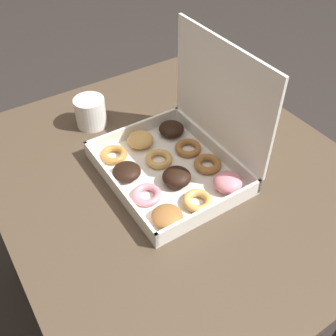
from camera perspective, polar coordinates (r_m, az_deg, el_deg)
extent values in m
plane|color=#2D2826|center=(1.60, 0.62, -18.86)|extent=(8.00, 8.00, 0.00)
cube|color=#4C3D2D|center=(1.04, 0.91, -0.74)|extent=(1.01, 0.89, 0.03)
cylinder|color=#4C3D2D|center=(1.53, -21.83, -5.85)|extent=(0.06, 0.06, 0.68)
cylinder|color=#4C3D2D|center=(1.73, 3.29, 4.63)|extent=(0.06, 0.06, 0.68)
cube|color=silver|center=(1.02, 0.00, -0.70)|extent=(0.37, 0.30, 0.01)
cube|color=white|center=(0.95, -7.37, -3.00)|extent=(0.37, 0.01, 0.04)
cube|color=white|center=(1.07, 6.57, 3.15)|extent=(0.37, 0.01, 0.04)
cube|color=white|center=(1.12, -5.00, 5.49)|extent=(0.01, 0.30, 0.04)
cube|color=white|center=(0.90, 6.22, -6.26)|extent=(0.01, 0.30, 0.04)
cube|color=white|center=(0.98, 7.69, 10.44)|extent=(0.37, 0.01, 0.28)
torus|color=#B77A38|center=(1.06, -7.90, 1.94)|extent=(0.07, 0.07, 0.02)
ellipsoid|color=black|center=(1.00, -6.02, -0.51)|extent=(0.07, 0.07, 0.03)
torus|color=pink|center=(0.95, -3.10, -3.91)|extent=(0.07, 0.07, 0.02)
ellipsoid|color=#9E6633|center=(0.89, -0.14, -7.04)|extent=(0.07, 0.07, 0.03)
ellipsoid|color=tan|center=(1.09, -4.03, 4.11)|extent=(0.07, 0.07, 0.03)
torus|color=tan|center=(1.04, -1.33, 1.32)|extent=(0.07, 0.07, 0.02)
ellipsoid|color=black|center=(0.97, 1.26, -1.32)|extent=(0.07, 0.07, 0.04)
torus|color=tan|center=(0.93, 4.30, -4.80)|extent=(0.07, 0.07, 0.02)
ellipsoid|color=black|center=(1.12, 0.50, 5.69)|extent=(0.07, 0.07, 0.03)
torus|color=#9E6633|center=(1.07, 2.92, 2.92)|extent=(0.07, 0.07, 0.02)
torus|color=#9E6633|center=(1.03, 5.77, 0.58)|extent=(0.07, 0.07, 0.02)
ellipsoid|color=pink|center=(0.97, 8.65, -2.04)|extent=(0.07, 0.07, 0.04)
cylinder|color=white|center=(1.18, -11.19, 7.95)|extent=(0.09, 0.09, 0.09)
cylinder|color=black|center=(1.16, -11.45, 9.55)|extent=(0.07, 0.07, 0.01)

